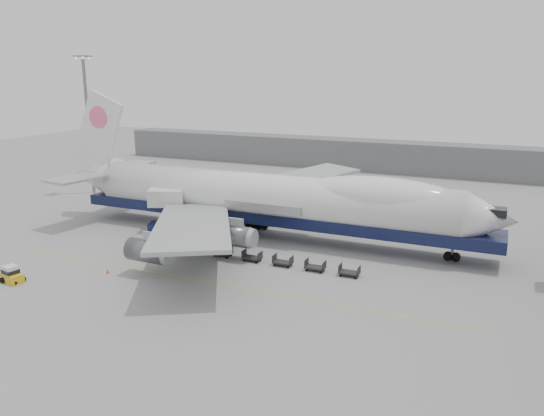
% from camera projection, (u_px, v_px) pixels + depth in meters
% --- Properties ---
extents(ground, '(260.00, 260.00, 0.00)m').
position_uv_depth(ground, '(225.00, 263.00, 64.21)').
color(ground, gray).
rests_on(ground, ground).
extents(apron_line, '(60.00, 0.15, 0.01)m').
position_uv_depth(apron_line, '(199.00, 280.00, 58.89)').
color(apron_line, gold).
rests_on(apron_line, ground).
extents(hangar, '(110.00, 8.00, 7.00)m').
position_uv_depth(hangar, '(328.00, 153.00, 129.25)').
color(hangar, slate).
rests_on(hangar, ground).
extents(floodlight_mast, '(2.40, 2.40, 25.43)m').
position_uv_depth(floodlight_mast, '(88.00, 118.00, 98.46)').
color(floodlight_mast, slate).
rests_on(floodlight_mast, ground).
extents(airliner, '(67.00, 55.30, 19.98)m').
position_uv_depth(airliner, '(271.00, 198.00, 73.18)').
color(airliner, white).
rests_on(airliner, ground).
extents(catering_truck, '(6.03, 5.10, 6.20)m').
position_uv_depth(catering_truck, '(167.00, 208.00, 76.46)').
color(catering_truck, '#171B46').
rests_on(catering_truck, ground).
extents(baggage_tug, '(2.75, 1.83, 1.85)m').
position_uv_depth(baggage_tug, '(12.00, 275.00, 58.18)').
color(baggage_tug, gold).
rests_on(baggage_tug, ground).
extents(traffic_cone, '(0.34, 0.34, 0.51)m').
position_uv_depth(traffic_cone, '(107.00, 271.00, 60.94)').
color(traffic_cone, '#F24F0C').
rests_on(traffic_cone, ground).
extents(dolly_0, '(2.30, 1.35, 1.30)m').
position_uv_depth(dolly_0, '(168.00, 244.00, 69.60)').
color(dolly_0, '#2D2D30').
rests_on(dolly_0, ground).
extents(dolly_1, '(2.30, 1.35, 1.30)m').
position_uv_depth(dolly_1, '(195.00, 248.00, 67.99)').
color(dolly_1, '#2D2D30').
rests_on(dolly_1, ground).
extents(dolly_2, '(2.30, 1.35, 1.30)m').
position_uv_depth(dolly_2, '(223.00, 252.00, 66.38)').
color(dolly_2, '#2D2D30').
rests_on(dolly_2, ground).
extents(dolly_3, '(2.30, 1.35, 1.30)m').
position_uv_depth(dolly_3, '(252.00, 257.00, 64.77)').
color(dolly_3, '#2D2D30').
rests_on(dolly_3, ground).
extents(dolly_4, '(2.30, 1.35, 1.30)m').
position_uv_depth(dolly_4, '(283.00, 262.00, 63.16)').
color(dolly_4, '#2D2D30').
rests_on(dolly_4, ground).
extents(dolly_5, '(2.30, 1.35, 1.30)m').
position_uv_depth(dolly_5, '(315.00, 267.00, 61.55)').
color(dolly_5, '#2D2D30').
rests_on(dolly_5, ground).
extents(dolly_6, '(2.30, 1.35, 1.30)m').
position_uv_depth(dolly_6, '(349.00, 272.00, 59.94)').
color(dolly_6, '#2D2D30').
rests_on(dolly_6, ground).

